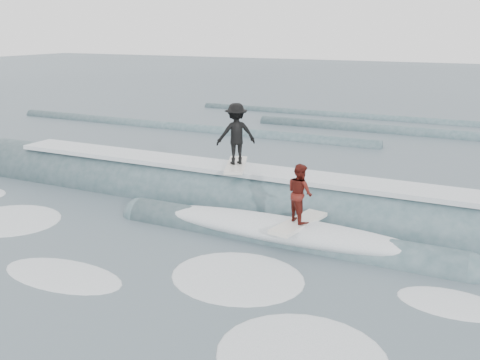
% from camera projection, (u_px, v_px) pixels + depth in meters
% --- Properties ---
extents(ground, '(160.00, 160.00, 0.00)m').
position_uv_depth(ground, '(189.00, 252.00, 13.22)').
color(ground, '#3A4954').
rests_on(ground, ground).
extents(breaking_wave, '(23.99, 3.91, 2.25)m').
position_uv_depth(breaking_wave, '(257.00, 208.00, 16.25)').
color(breaking_wave, '#324E55').
rests_on(breaking_wave, ground).
extents(surfer_black, '(1.37, 2.06, 1.97)m').
position_uv_depth(surfer_black, '(236.00, 136.00, 16.26)').
color(surfer_black, silver).
rests_on(surfer_black, ground).
extents(surfer_red, '(0.93, 2.07, 1.60)m').
position_uv_depth(surfer_red, '(300.00, 197.00, 13.41)').
color(surfer_red, silver).
rests_on(surfer_red, ground).
extents(whitewater, '(17.04, 5.89, 0.10)m').
position_uv_depth(whitewater, '(125.00, 260.00, 12.77)').
color(whitewater, white).
rests_on(whitewater, ground).
extents(far_swells, '(36.30, 8.65, 0.80)m').
position_uv_depth(far_swells, '(342.00, 130.00, 28.91)').
color(far_swells, '#324E55').
rests_on(far_swells, ground).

